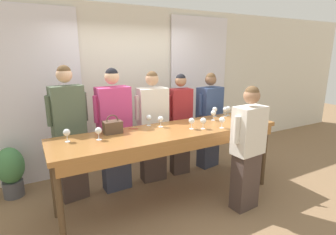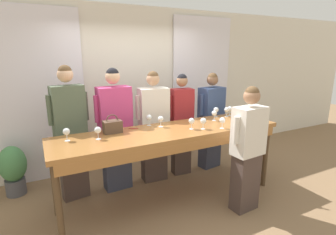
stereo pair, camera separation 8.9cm
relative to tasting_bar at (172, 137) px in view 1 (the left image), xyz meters
The scene contains 27 objects.
ground_plane 0.93m from the tasting_bar, 90.00° to the left, with size 18.00×18.00×0.00m, color #846647.
wall_back 1.63m from the tasting_bar, 90.00° to the left, with size 12.00×0.06×2.80m.
curtain_panel_left 2.14m from the tasting_bar, 134.67° to the left, with size 1.30×0.03×2.69m.
curtain_panel_right 2.14m from the tasting_bar, 45.33° to the left, with size 1.30×0.03×2.69m.
tasting_bar is the anchor object (origin of this frame).
wine_bottle 1.22m from the tasting_bar, 11.89° to the right, with size 0.07×0.07×0.31m.
handbag 0.78m from the tasting_bar, 160.71° to the left, with size 0.23×0.15×0.24m.
wine_glass_front_left 0.97m from the tasting_bar, behind, with size 0.08×0.08×0.15m.
wine_glass_front_mid 1.31m from the tasting_bar, behind, with size 0.08×0.08×0.15m.
wine_glass_front_right 1.26m from the tasting_bar, 13.42° to the left, with size 0.08×0.08×0.15m.
wine_glass_center_left 0.47m from the tasting_bar, 20.15° to the right, with size 0.08×0.08×0.15m.
wine_glass_center_mid 0.44m from the tasting_bar, 116.59° to the left, with size 0.08×0.08×0.15m.
wine_glass_center_right 1.41m from the tasting_bar, ahead, with size 0.08×0.08×0.15m.
wine_glass_back_left 1.05m from the tasting_bar, 18.85° to the left, with size 0.08×0.08×0.15m.
wine_glass_back_mid 0.85m from the tasting_bar, 10.67° to the left, with size 0.08×0.08×0.15m.
wine_glass_back_right 0.34m from the tasting_bar, 17.05° to the right, with size 0.08×0.08×0.15m.
wine_glass_near_host 0.72m from the tasting_bar, 20.24° to the right, with size 0.08×0.08×0.15m.
wine_glass_by_bottle 1.18m from the tasting_bar, 12.87° to the left, with size 0.08×0.08×0.15m.
wine_glass_by_handbag 0.29m from the tasting_bar, 106.40° to the left, with size 0.08×0.08×0.15m.
pen 0.52m from the tasting_bar, 145.90° to the left, with size 0.12×0.07×0.01m.
guest_olive_jacket 1.37m from the tasting_bar, 150.08° to the left, with size 0.53×0.26×1.87m.
guest_pink_top 0.89m from the tasting_bar, 129.86° to the left, with size 0.57×0.28×1.82m.
guest_cream_sweater 0.68m from the tasting_bar, 86.37° to the left, with size 0.56×0.29×1.75m.
guest_striped_shirt 0.88m from the tasting_bar, 51.28° to the left, with size 0.47×0.25×1.69m.
guest_navy_coat 1.33m from the tasting_bar, 30.84° to the left, with size 0.54×0.32×1.69m.
host_pouring 0.99m from the tasting_bar, 39.45° to the right, with size 0.52×0.27×1.64m.
potted_plant 2.34m from the tasting_bar, 149.15° to the left, with size 0.37×0.37×0.74m.
Camera 1 is at (-1.63, -2.91, 2.03)m, focal length 28.00 mm.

